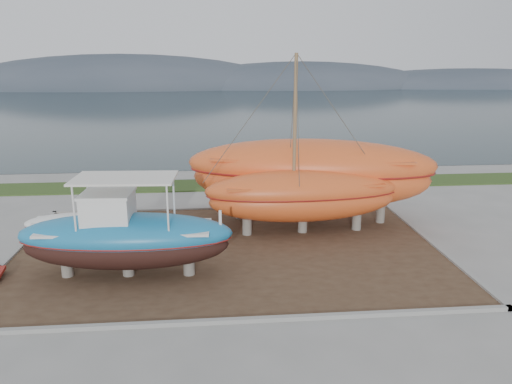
{
  "coord_description": "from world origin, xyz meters",
  "views": [
    {
      "loc": [
        -0.66,
        -16.26,
        8.14
      ],
      "look_at": [
        1.19,
        4.0,
        2.62
      ],
      "focal_mm": 35.0,
      "sensor_mm": 36.0,
      "label": 1
    }
  ],
  "objects_px": {
    "white_dinghy": "(73,228)",
    "blue_caique": "(125,227)",
    "orange_bare_hull": "(310,182)",
    "orange_sailboat": "(305,146)"
  },
  "relations": [
    {
      "from": "white_dinghy",
      "to": "blue_caique",
      "type": "bearing_deg",
      "value": -54.37
    },
    {
      "from": "orange_bare_hull",
      "to": "white_dinghy",
      "type": "bearing_deg",
      "value": -159.1
    },
    {
      "from": "orange_bare_hull",
      "to": "orange_sailboat",
      "type": "bearing_deg",
      "value": -100.58
    },
    {
      "from": "orange_sailboat",
      "to": "orange_bare_hull",
      "type": "height_order",
      "value": "orange_sailboat"
    },
    {
      "from": "white_dinghy",
      "to": "orange_sailboat",
      "type": "bearing_deg",
      "value": -0.24
    },
    {
      "from": "orange_bare_hull",
      "to": "blue_caique",
      "type": "bearing_deg",
      "value": -133.4
    },
    {
      "from": "blue_caique",
      "to": "orange_sailboat",
      "type": "distance_m",
      "value": 8.9
    },
    {
      "from": "orange_sailboat",
      "to": "orange_bare_hull",
      "type": "bearing_deg",
      "value": 66.66
    },
    {
      "from": "white_dinghy",
      "to": "orange_bare_hull",
      "type": "xyz_separation_m",
      "value": [
        11.2,
        2.05,
        1.4
      ]
    },
    {
      "from": "white_dinghy",
      "to": "orange_sailboat",
      "type": "relative_size",
      "value": 0.45
    }
  ]
}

